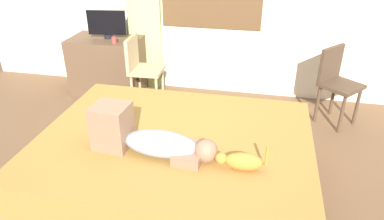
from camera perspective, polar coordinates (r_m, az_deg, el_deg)
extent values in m
plane|color=brown|center=(3.14, -4.68, -12.76)|extent=(16.00, 16.00, 0.00)
cube|color=brown|center=(3.10, -2.63, -11.61)|extent=(2.21, 1.74, 0.14)
cube|color=olive|center=(2.94, -2.75, -7.59)|extent=(2.15, 1.69, 0.39)
ellipsoid|color=#8C939E|center=(2.60, -5.06, -5.38)|extent=(0.58, 0.30, 0.17)
sphere|color=#8C664C|center=(2.52, 2.26, -6.56)|extent=(0.17, 0.17, 0.17)
cube|color=#8C664C|center=(2.70, -12.71, -2.55)|extent=(0.28, 0.26, 0.34)
cube|color=#8C664C|center=(2.57, -0.38, -6.98)|extent=(0.22, 0.29, 0.08)
ellipsoid|color=#C67A2D|center=(2.47, 8.28, -8.18)|extent=(0.27, 0.12, 0.13)
sphere|color=#C67A2D|center=(2.47, 4.68, -7.73)|extent=(0.08, 0.08, 0.08)
cylinder|color=#C67A2D|center=(2.44, 11.93, -7.18)|extent=(0.02, 0.02, 0.16)
cube|color=brown|center=(4.84, -13.30, 6.95)|extent=(0.90, 0.56, 0.74)
cylinder|color=black|center=(4.70, -13.28, 11.41)|extent=(0.10, 0.10, 0.05)
cube|color=black|center=(4.65, -13.52, 13.47)|extent=(0.48, 0.10, 0.30)
cylinder|color=#B23D38|center=(4.49, -12.38, 10.91)|extent=(0.06, 0.06, 0.08)
cylinder|color=tan|center=(4.53, -4.71, 4.13)|extent=(0.04, 0.04, 0.44)
cylinder|color=tan|center=(4.27, -5.69, 2.50)|extent=(0.04, 0.04, 0.44)
cylinder|color=tan|center=(4.62, -8.38, 4.36)|extent=(0.04, 0.04, 0.44)
cylinder|color=tan|center=(4.35, -9.57, 2.77)|extent=(0.04, 0.04, 0.44)
cube|color=tan|center=(4.35, -7.27, 6.34)|extent=(0.40, 0.40, 0.04)
cube|color=tan|center=(4.33, -9.63, 9.03)|extent=(0.06, 0.38, 0.38)
cylinder|color=#4C3828|center=(4.38, 24.91, 0.53)|extent=(0.04, 0.04, 0.44)
cylinder|color=#4C3828|center=(4.13, 22.85, -0.65)|extent=(0.04, 0.04, 0.44)
cylinder|color=#4C3828|center=(4.50, 21.62, 1.95)|extent=(0.04, 0.04, 0.44)
cylinder|color=#4C3828|center=(4.26, 19.43, 0.88)|extent=(0.04, 0.04, 0.44)
cube|color=#4C3828|center=(4.22, 22.79, 3.60)|extent=(0.54, 0.54, 0.04)
cube|color=#4C3828|center=(4.22, 21.37, 6.99)|extent=(0.28, 0.32, 0.38)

